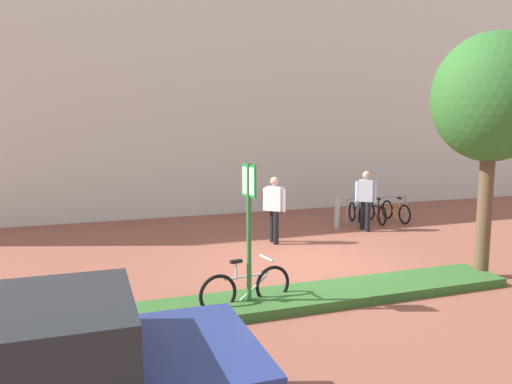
{
  "coord_description": "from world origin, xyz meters",
  "views": [
    {
      "loc": [
        -4.66,
        -9.43,
        3.04
      ],
      "look_at": [
        -0.43,
        2.44,
        1.3
      ],
      "focal_mm": 34.52,
      "sensor_mm": 36.0,
      "label": 1
    }
  ],
  "objects_px": {
    "parking_sign_post": "(249,215)",
    "person_shirt_blue": "(366,197)",
    "bike_rack_cluster": "(376,212)",
    "bollard_steel": "(337,213)",
    "person_casual_tan": "(274,205)",
    "bike_at_sign": "(246,288)",
    "tree_sidewalk": "(492,99)"
  },
  "relations": [
    {
      "from": "bike_rack_cluster",
      "to": "parking_sign_post",
      "type": "bearing_deg",
      "value": -137.65
    },
    {
      "from": "bike_at_sign",
      "to": "bollard_steel",
      "type": "distance_m",
      "value": 6.83
    },
    {
      "from": "person_shirt_blue",
      "to": "parking_sign_post",
      "type": "bearing_deg",
      "value": -137.68
    },
    {
      "from": "parking_sign_post",
      "to": "bike_at_sign",
      "type": "height_order",
      "value": "parking_sign_post"
    },
    {
      "from": "parking_sign_post",
      "to": "bollard_steel",
      "type": "relative_size",
      "value": 2.7
    },
    {
      "from": "tree_sidewalk",
      "to": "person_shirt_blue",
      "type": "distance_m",
      "value": 5.24
    },
    {
      "from": "bike_at_sign",
      "to": "bollard_steel",
      "type": "height_order",
      "value": "bollard_steel"
    },
    {
      "from": "bike_rack_cluster",
      "to": "person_shirt_blue",
      "type": "relative_size",
      "value": 1.23
    },
    {
      "from": "tree_sidewalk",
      "to": "bollard_steel",
      "type": "bearing_deg",
      "value": 95.04
    },
    {
      "from": "bollard_steel",
      "to": "person_casual_tan",
      "type": "relative_size",
      "value": 0.52
    },
    {
      "from": "tree_sidewalk",
      "to": "person_casual_tan",
      "type": "bearing_deg",
      "value": 124.98
    },
    {
      "from": "bike_rack_cluster",
      "to": "bike_at_sign",
      "type": "bearing_deg",
      "value": -138.1
    },
    {
      "from": "bike_rack_cluster",
      "to": "bollard_steel",
      "type": "distance_m",
      "value": 1.65
    },
    {
      "from": "parking_sign_post",
      "to": "tree_sidewalk",
      "type": "bearing_deg",
      "value": 1.04
    },
    {
      "from": "bollard_steel",
      "to": "person_casual_tan",
      "type": "height_order",
      "value": "person_casual_tan"
    },
    {
      "from": "bike_at_sign",
      "to": "person_casual_tan",
      "type": "distance_m",
      "value": 4.65
    },
    {
      "from": "bollard_steel",
      "to": "person_casual_tan",
      "type": "xyz_separation_m",
      "value": [
        -2.39,
        -1.03,
        0.53
      ]
    },
    {
      "from": "parking_sign_post",
      "to": "bollard_steel",
      "type": "height_order",
      "value": "parking_sign_post"
    },
    {
      "from": "bike_at_sign",
      "to": "person_shirt_blue",
      "type": "height_order",
      "value": "person_shirt_blue"
    },
    {
      "from": "bike_rack_cluster",
      "to": "bollard_steel",
      "type": "xyz_separation_m",
      "value": [
        -1.6,
        -0.37,
        0.1
      ]
    },
    {
      "from": "parking_sign_post",
      "to": "person_shirt_blue",
      "type": "distance_m",
      "value": 6.97
    },
    {
      "from": "bike_at_sign",
      "to": "tree_sidewalk",
      "type": "bearing_deg",
      "value": 0.34
    },
    {
      "from": "tree_sidewalk",
      "to": "person_casual_tan",
      "type": "xyz_separation_m",
      "value": [
        -2.84,
        4.06,
        -2.53
      ]
    },
    {
      "from": "bike_rack_cluster",
      "to": "person_shirt_blue",
      "type": "height_order",
      "value": "person_shirt_blue"
    },
    {
      "from": "bike_rack_cluster",
      "to": "person_casual_tan",
      "type": "distance_m",
      "value": 4.28
    },
    {
      "from": "parking_sign_post",
      "to": "bike_rack_cluster",
      "type": "distance_m",
      "value": 8.34
    },
    {
      "from": "person_casual_tan",
      "to": "person_shirt_blue",
      "type": "distance_m",
      "value": 3.08
    },
    {
      "from": "bollard_steel",
      "to": "bike_rack_cluster",
      "type": "bearing_deg",
      "value": 13.13
    },
    {
      "from": "bike_rack_cluster",
      "to": "bollard_steel",
      "type": "bearing_deg",
      "value": -166.87
    },
    {
      "from": "parking_sign_post",
      "to": "person_shirt_blue",
      "type": "bearing_deg",
      "value": 42.32
    },
    {
      "from": "tree_sidewalk",
      "to": "bollard_steel",
      "type": "relative_size",
      "value": 5.32
    },
    {
      "from": "bike_rack_cluster",
      "to": "person_casual_tan",
      "type": "xyz_separation_m",
      "value": [
        -3.99,
        -1.41,
        0.63
      ]
    }
  ]
}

